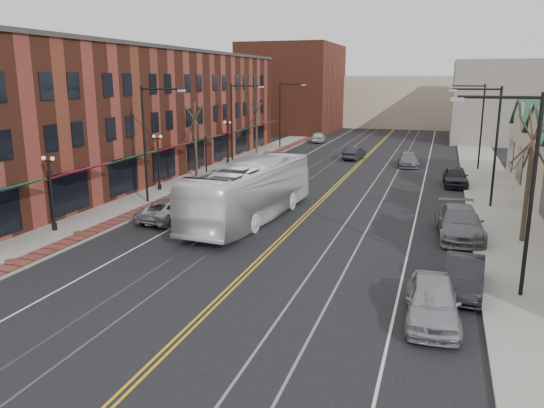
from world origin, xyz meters
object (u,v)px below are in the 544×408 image
Objects in this scene: parked_car_b at (464,276)px; parked_car_c at (460,223)px; parked_suv at (170,210)px; parked_car_a at (432,301)px; parked_car_d at (455,177)px; transit_bus at (251,191)px.

parked_car_b is 8.19m from parked_car_c.
parked_car_a is at bearing 152.86° from parked_suv.
parked_suv is at bearing 145.57° from parked_car_a.
parked_car_c is 15.19m from parked_car_d.
parked_suv is 23.99m from parked_car_d.
parked_car_d reaches higher than parked_car_b.
parked_suv is 17.15m from parked_car_c.
transit_bus is at bearing -157.09° from parked_suv.
transit_bus is 2.84× the size of parked_car_d.
parked_car_b is 23.37m from parked_car_d.
parked_car_c reaches higher than parked_car_a.
parked_car_a reaches higher than parked_car_d.
parked_suv is at bearing 163.08° from parked_car_b.
parked_car_a is 11.46m from parked_car_c.
parked_car_d reaches higher than parked_suv.
parked_car_d is at bearing 85.81° from parked_car_c.
parked_car_b is 0.95× the size of parked_car_d.
parked_car_c is at bearing 81.21° from parked_car_a.
parked_suv is 1.05× the size of parked_car_d.
parked_car_c is at bearing -92.65° from parked_car_d.
parked_car_c reaches higher than parked_suv.
parked_car_a reaches higher than parked_car_b.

